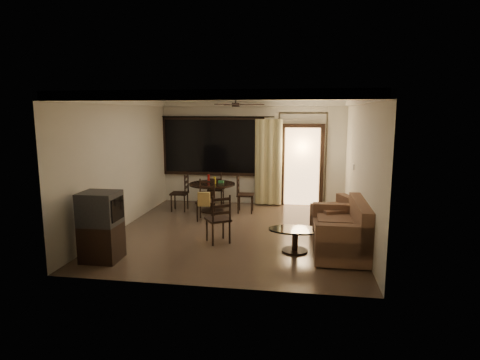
% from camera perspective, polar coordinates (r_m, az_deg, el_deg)
% --- Properties ---
extents(ground, '(5.50, 5.50, 0.00)m').
position_cam_1_polar(ground, '(8.57, -0.59, -7.34)').
color(ground, '#7F6651').
rests_on(ground, ground).
extents(room_shell, '(5.50, 6.70, 5.50)m').
position_cam_1_polar(room_shell, '(9.91, 4.49, 5.71)').
color(room_shell, beige).
rests_on(room_shell, ground).
extents(dining_table, '(1.16, 1.16, 0.95)m').
position_cam_1_polar(dining_table, '(10.17, -3.97, -1.33)').
color(dining_table, black).
rests_on(dining_table, ground).
extents(dining_chair_west, '(0.44, 0.44, 0.95)m').
position_cam_1_polar(dining_chair_west, '(10.41, -8.51, -2.79)').
color(dining_chair_west, black).
rests_on(dining_chair_west, ground).
extents(dining_chair_east, '(0.44, 0.44, 0.95)m').
position_cam_1_polar(dining_chair_east, '(10.12, 0.71, -3.04)').
color(dining_chair_east, black).
rests_on(dining_chair_east, ground).
extents(dining_chair_south, '(0.44, 0.50, 0.95)m').
position_cam_1_polar(dining_chair_south, '(9.41, -4.87, -3.91)').
color(dining_chair_south, black).
rests_on(dining_chair_south, ground).
extents(dining_chair_north, '(0.44, 0.44, 0.95)m').
position_cam_1_polar(dining_chair_north, '(10.85, -3.42, -2.20)').
color(dining_chair_north, black).
rests_on(dining_chair_north, ground).
extents(tv_cabinet, '(0.64, 0.57, 1.19)m').
position_cam_1_polar(tv_cabinet, '(7.21, -19.16, -6.23)').
color(tv_cabinet, black).
rests_on(tv_cabinet, ground).
extents(sofa, '(0.92, 1.73, 0.92)m').
position_cam_1_polar(sofa, '(7.49, 14.49, -7.24)').
color(sofa, '#4D2F23').
rests_on(sofa, ground).
extents(armchair, '(1.02, 1.02, 0.78)m').
position_cam_1_polar(armchair, '(8.48, 13.67, -5.54)').
color(armchair, '#4D2F23').
rests_on(armchair, ground).
extents(coffee_table, '(0.97, 0.58, 0.42)m').
position_cam_1_polar(coffee_table, '(7.38, 7.84, -7.96)').
color(coffee_table, black).
rests_on(coffee_table, ground).
extents(side_chair, '(0.59, 0.59, 0.96)m').
position_cam_1_polar(side_chair, '(7.82, -3.10, -6.84)').
color(side_chair, black).
rests_on(side_chair, ground).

